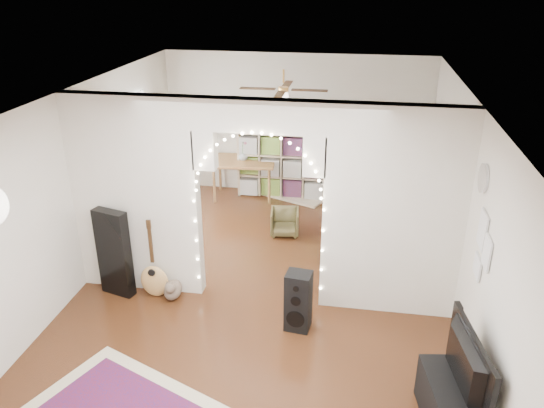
% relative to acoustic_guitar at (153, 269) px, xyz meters
% --- Properties ---
extents(floor, '(7.50, 7.50, 0.00)m').
position_rel_acoustic_guitar_xyz_m(floor, '(1.40, 0.25, -0.42)').
color(floor, black).
rests_on(floor, ground).
extents(ceiling, '(5.00, 7.50, 0.02)m').
position_rel_acoustic_guitar_xyz_m(ceiling, '(1.40, 0.25, 2.28)').
color(ceiling, white).
rests_on(ceiling, wall_back).
extents(wall_back, '(5.00, 0.02, 2.70)m').
position_rel_acoustic_guitar_xyz_m(wall_back, '(1.40, 4.00, 0.93)').
color(wall_back, silver).
rests_on(wall_back, floor).
extents(wall_left, '(0.02, 7.50, 2.70)m').
position_rel_acoustic_guitar_xyz_m(wall_left, '(-1.10, 0.25, 0.93)').
color(wall_left, silver).
rests_on(wall_left, floor).
extents(wall_right, '(0.02, 7.50, 2.70)m').
position_rel_acoustic_guitar_xyz_m(wall_right, '(3.90, 0.25, 0.93)').
color(wall_right, silver).
rests_on(wall_right, floor).
extents(divider_wall, '(5.00, 0.20, 2.70)m').
position_rel_acoustic_guitar_xyz_m(divider_wall, '(1.40, 0.25, 1.00)').
color(divider_wall, silver).
rests_on(divider_wall, floor).
extents(fairy_lights, '(1.64, 0.04, 1.60)m').
position_rel_acoustic_guitar_xyz_m(fairy_lights, '(1.40, 0.12, 1.13)').
color(fairy_lights, '#FFEABF').
rests_on(fairy_lights, divider_wall).
extents(window, '(0.04, 1.20, 1.40)m').
position_rel_acoustic_guitar_xyz_m(window, '(-1.07, 2.05, 1.08)').
color(window, white).
rests_on(window, wall_left).
extents(wall_clock, '(0.03, 0.31, 0.31)m').
position_rel_acoustic_guitar_xyz_m(wall_clock, '(3.88, -0.35, 1.68)').
color(wall_clock, white).
rests_on(wall_clock, wall_right).
extents(picture_frames, '(0.02, 0.50, 0.70)m').
position_rel_acoustic_guitar_xyz_m(picture_frames, '(3.88, -0.75, 1.08)').
color(picture_frames, white).
rests_on(picture_frames, wall_right).
extents(ceiling_fan, '(1.10, 1.10, 0.30)m').
position_rel_acoustic_guitar_xyz_m(ceiling_fan, '(1.40, 2.25, 1.98)').
color(ceiling_fan, '#B8853D').
rests_on(ceiling_fan, ceiling).
extents(guitar_case, '(0.50, 0.28, 1.23)m').
position_rel_acoustic_guitar_xyz_m(guitar_case, '(-0.53, 0.00, 0.19)').
color(guitar_case, black).
rests_on(guitar_case, floor).
extents(acoustic_guitar, '(0.39, 0.14, 0.97)m').
position_rel_acoustic_guitar_xyz_m(acoustic_guitar, '(0.00, 0.00, 0.00)').
color(acoustic_guitar, tan).
rests_on(acoustic_guitar, floor).
extents(tabby_cat, '(0.27, 0.53, 0.35)m').
position_rel_acoustic_guitar_xyz_m(tabby_cat, '(0.25, -0.02, -0.28)').
color(tabby_cat, brown).
rests_on(tabby_cat, floor).
extents(floor_speaker, '(0.33, 0.30, 0.77)m').
position_rel_acoustic_guitar_xyz_m(floor_speaker, '(1.99, -0.37, -0.04)').
color(floor_speaker, black).
rests_on(floor_speaker, floor).
extents(tv, '(0.31, 1.08, 0.62)m').
position_rel_acoustic_guitar_xyz_m(tv, '(3.60, -1.73, 0.39)').
color(tv, black).
rests_on(tv, media_console).
extents(bookcase, '(1.71, 1.05, 1.72)m').
position_rel_acoustic_guitar_xyz_m(bookcase, '(1.18, 3.75, 0.44)').
color(bookcase, beige).
rests_on(bookcase, floor).
extents(dining_table, '(1.26, 0.90, 0.76)m').
position_rel_acoustic_guitar_xyz_m(dining_table, '(0.45, 3.58, 0.26)').
color(dining_table, brown).
rests_on(dining_table, floor).
extents(flower_vase, '(0.20, 0.20, 0.19)m').
position_rel_acoustic_guitar_xyz_m(flower_vase, '(0.45, 3.58, 0.43)').
color(flower_vase, silver).
rests_on(flower_vase, dining_table).
extents(dining_chair_left, '(0.52, 0.53, 0.43)m').
position_rel_acoustic_guitar_xyz_m(dining_chair_left, '(1.46, 2.13, -0.21)').
color(dining_chair_left, brown).
rests_on(dining_chair_left, floor).
extents(dining_chair_right, '(0.63, 0.64, 0.52)m').
position_rel_acoustic_guitar_xyz_m(dining_chair_right, '(2.47, 1.41, -0.16)').
color(dining_chair_right, brown).
rests_on(dining_chair_right, floor).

